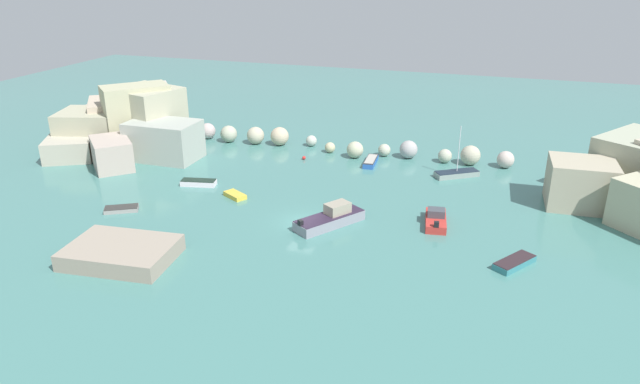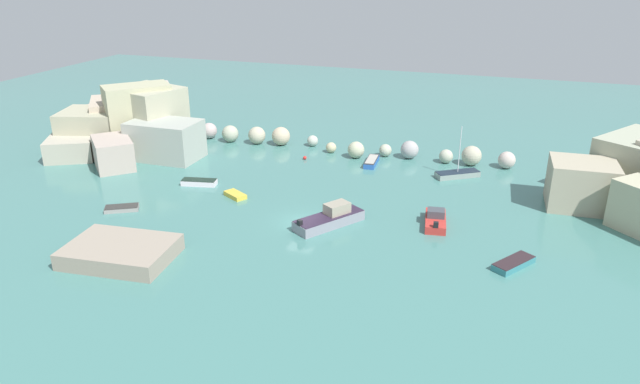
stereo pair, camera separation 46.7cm
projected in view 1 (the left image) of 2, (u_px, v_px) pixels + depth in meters
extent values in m
plane|color=#457D76|center=(302.00, 222.00, 54.65)|extent=(160.00, 160.00, 0.00)
cube|color=#B7A99B|center=(147.00, 114.00, 76.83)|extent=(7.96, 7.81, 7.63)
cube|color=#B0AD89|center=(138.00, 118.00, 74.20)|extent=(8.67, 8.81, 8.20)
cube|color=#BBA891|center=(123.00, 121.00, 77.51)|extent=(10.82, 10.68, 5.74)
cube|color=#A9AF89|center=(125.00, 121.00, 79.18)|extent=(9.76, 10.54, 4.71)
cube|color=#B2A995|center=(72.00, 146.00, 72.37)|extent=(8.40, 9.14, 2.58)
cube|color=#ACA88B|center=(93.00, 130.00, 74.67)|extent=(9.37, 8.51, 4.98)
cube|color=#A5AB9F|center=(164.00, 140.00, 71.08)|extent=(8.32, 5.48, 4.65)
cube|color=#B2A094|center=(126.00, 123.00, 78.26)|extent=(10.75, 9.85, 4.82)
cube|color=#AEAB8F|center=(147.00, 118.00, 75.27)|extent=(9.63, 8.83, 7.65)
cube|color=#B4A194|center=(112.00, 154.00, 68.23)|extent=(7.23, 7.25, 3.43)
cube|color=#ADA289|center=(580.00, 184.00, 57.49)|extent=(6.41, 5.70, 4.62)
sphere|color=#BBA6A4|center=(208.00, 131.00, 79.49)|extent=(2.12, 2.12, 2.12)
sphere|color=#ACAE96|center=(229.00, 134.00, 77.97)|extent=(2.22, 2.22, 2.22)
sphere|color=#B8AF94|center=(256.00, 135.00, 77.18)|extent=(2.28, 2.28, 2.28)
sphere|color=#C3AE90|center=(280.00, 136.00, 76.63)|extent=(2.40, 2.40, 2.40)
sphere|color=#B3B8A9|center=(311.00, 141.00, 76.40)|extent=(1.43, 1.43, 1.43)
sphere|color=#C2B78D|center=(330.00, 147.00, 73.89)|extent=(1.32, 1.32, 1.32)
sphere|color=#B7B996|center=(355.00, 150.00, 71.83)|extent=(2.06, 2.06, 2.06)
sphere|color=#B3B79D|center=(384.00, 150.00, 72.53)|extent=(1.54, 1.54, 1.54)
sphere|color=#A6A2A2|center=(409.00, 149.00, 71.70)|extent=(2.21, 2.21, 2.21)
sphere|color=#B1B39D|center=(445.00, 156.00, 70.21)|extent=(1.66, 1.66, 1.66)
sphere|color=#B5B096|center=(470.00, 155.00, 69.35)|extent=(2.35, 2.35, 2.35)
sphere|color=beige|center=(506.00, 160.00, 68.43)|extent=(2.01, 2.01, 2.01)
cube|color=gray|center=(121.00, 253.00, 47.56)|extent=(8.99, 6.82, 1.39)
sphere|color=red|center=(304.00, 158.00, 71.47)|extent=(0.44, 0.44, 0.44)
cube|color=teal|center=(514.00, 263.00, 46.86)|extent=(3.39, 4.09, 0.51)
cube|color=#2D2024|center=(515.00, 260.00, 46.76)|extent=(3.32, 4.01, 0.06)
cube|color=gray|center=(457.00, 174.00, 65.88)|extent=(4.99, 4.07, 0.60)
cube|color=#1B2634|center=(457.00, 171.00, 65.76)|extent=(4.89, 3.99, 0.06)
cylinder|color=silver|center=(459.00, 149.00, 64.78)|extent=(0.10, 0.10, 5.28)
cube|color=gray|center=(329.00, 221.00, 53.85)|extent=(5.62, 6.93, 0.94)
cube|color=#2E2236|center=(330.00, 216.00, 53.67)|extent=(5.51, 6.79, 0.06)
cube|color=#9E937F|center=(338.00, 208.00, 54.02)|extent=(2.45, 2.68, 1.03)
cube|color=black|center=(300.00, 223.00, 51.71)|extent=(0.57, 0.54, 0.50)
cube|color=red|center=(436.00, 221.00, 54.05)|extent=(2.49, 4.72, 0.74)
cube|color=#3F444C|center=(436.00, 213.00, 54.01)|extent=(1.73, 1.48, 0.70)
cube|color=black|center=(436.00, 224.00, 51.90)|extent=(0.49, 0.42, 0.50)
cube|color=white|center=(199.00, 183.00, 63.37)|extent=(3.94, 2.04, 0.57)
cube|color=#1A2C24|center=(198.00, 180.00, 63.25)|extent=(3.87, 2.00, 0.06)
cube|color=#2B5DB6|center=(371.00, 162.00, 69.88)|extent=(1.51, 4.15, 0.59)
cube|color=#2E3034|center=(371.00, 159.00, 69.76)|extent=(1.48, 4.07, 0.06)
cube|color=#ADA89E|center=(371.00, 159.00, 69.76)|extent=(1.28, 3.53, 0.08)
cube|color=gray|center=(121.00, 209.00, 56.97)|extent=(3.45, 2.80, 0.39)
cube|color=#32312F|center=(121.00, 207.00, 56.89)|extent=(3.38, 2.74, 0.06)
cube|color=gold|center=(235.00, 195.00, 60.21)|extent=(2.82, 2.36, 0.46)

